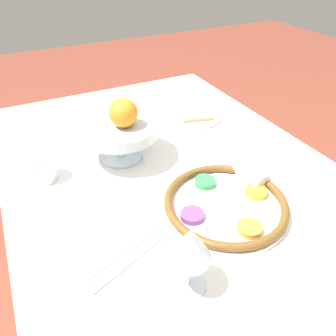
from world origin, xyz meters
TOP-DOWN VIEW (x-y plane):
  - ground_plane at (0.00, 0.00)m, footprint 8.00×8.00m
  - dining_table at (0.00, 0.00)m, footprint 1.38×0.87m
  - seder_plate at (-0.13, -0.04)m, footprint 0.29×0.29m
  - wine_glass at (-0.27, 0.14)m, footprint 0.08×0.08m
  - fruit_stand at (0.19, 0.10)m, footprint 0.22×0.22m
  - orange_fruit at (0.16, 0.09)m, footprint 0.08×0.08m
  - bread_plate at (0.31, -0.22)m, footprint 0.19×0.19m
  - napkin_roll at (-0.04, -0.16)m, footprint 0.18×0.06m
  - cup_near at (0.18, 0.32)m, footprint 0.07×0.07m
  - fork_left at (-0.17, 0.22)m, footprint 0.08×0.18m
  - fork_right at (-0.14, 0.22)m, footprint 0.08×0.18m

SIDE VIEW (x-z plane):
  - ground_plane at x=0.00m, z-range 0.00..0.00m
  - dining_table at x=0.00m, z-range 0.00..0.70m
  - fork_left at x=-0.17m, z-range 0.70..0.71m
  - fork_right at x=-0.14m, z-range 0.70..0.71m
  - bread_plate at x=0.31m, z-range 0.70..0.72m
  - seder_plate at x=-0.13m, z-range 0.70..0.73m
  - napkin_roll at x=-0.04m, z-range 0.70..0.75m
  - cup_near at x=0.18m, z-range 0.70..0.77m
  - fruit_stand at x=0.19m, z-range 0.73..0.85m
  - wine_glass at x=-0.27m, z-range 0.74..0.88m
  - orange_fruit at x=0.16m, z-range 0.81..0.89m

